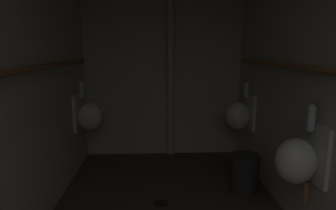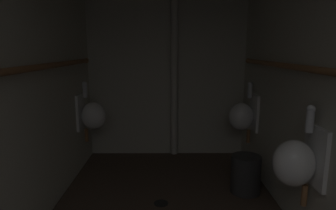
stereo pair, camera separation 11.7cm
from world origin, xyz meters
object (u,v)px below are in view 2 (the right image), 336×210
(floor_drain, at_px, (161,203))
(urinal_right_mid, at_px, (297,162))
(urinal_left_mid, at_px, (92,115))
(urinal_right_far, at_px, (243,116))
(standpipe_back_wall, at_px, (174,70))
(waste_bin, at_px, (246,174))

(floor_drain, bearing_deg, urinal_right_mid, -32.93)
(urinal_left_mid, height_order, urinal_right_far, same)
(urinal_left_mid, xyz_separation_m, urinal_right_mid, (1.86, -1.54, 0.00))
(urinal_right_mid, bearing_deg, floor_drain, 147.07)
(urinal_right_far, distance_m, floor_drain, 1.47)
(urinal_left_mid, xyz_separation_m, floor_drain, (0.87, -0.90, -0.68))
(urinal_right_mid, distance_m, floor_drain, 1.36)
(urinal_left_mid, xyz_separation_m, standpipe_back_wall, (1.03, 0.42, 0.51))
(waste_bin, bearing_deg, urinal_right_far, 79.91)
(urinal_right_far, distance_m, waste_bin, 0.79)
(urinal_right_mid, xyz_separation_m, standpipe_back_wall, (-0.83, 1.97, 0.51))
(floor_drain, bearing_deg, standpipe_back_wall, 83.06)
(urinal_right_mid, bearing_deg, standpipe_back_wall, 112.79)
(urinal_left_mid, height_order, standpipe_back_wall, standpipe_back_wall)
(urinal_left_mid, bearing_deg, urinal_right_mid, -39.75)
(floor_drain, distance_m, waste_bin, 0.93)
(standpipe_back_wall, distance_m, waste_bin, 1.65)
(urinal_right_far, relative_size, standpipe_back_wall, 0.32)
(waste_bin, bearing_deg, floor_drain, -165.24)
(urinal_left_mid, bearing_deg, standpipe_back_wall, 22.35)
(urinal_right_mid, distance_m, waste_bin, 1.00)
(urinal_right_mid, height_order, floor_drain, urinal_right_mid)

